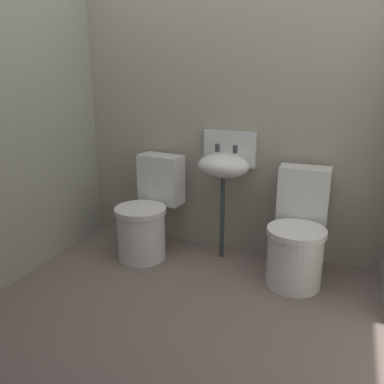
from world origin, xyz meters
TOP-DOWN VIEW (x-y plane):
  - ground_plane at (0.00, 0.00)m, footprint 2.83×2.42m
  - wall_back at (0.00, 1.06)m, footprint 2.83×0.10m
  - wall_left at (-1.27, 0.10)m, footprint 0.10×2.22m
  - toilet_left at (-0.54, 0.66)m, footprint 0.46×0.64m
  - toilet_right at (0.64, 0.66)m, footprint 0.40×0.59m
  - sink at (0.04, 0.85)m, footprint 0.42×0.34m

SIDE VIEW (x-z plane):
  - ground_plane at x=0.00m, z-range -0.08..0.00m
  - toilet_left at x=-0.54m, z-range -0.07..0.71m
  - toilet_right at x=0.64m, z-range -0.07..0.71m
  - sink at x=0.04m, z-range 0.26..1.25m
  - wall_back at x=0.00m, z-range 0.00..2.42m
  - wall_left at x=-1.27m, z-range 0.00..2.42m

